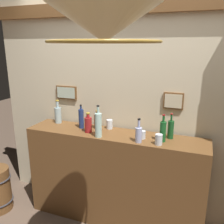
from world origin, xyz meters
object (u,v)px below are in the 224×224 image
object	(u,v)px
liquor_bottle_gin	(139,134)
liquor_bottle_rum	(171,129)
liquor_bottle_brandy	(88,124)
liquor_bottle_vodka	(81,118)
liquor_bottle_mezcal	(58,114)
liquor_bottle_vermouth	(98,125)
liquor_bottle_sherry	(97,121)
glass_tumbler_rocks	(143,135)
liquor_bottle_tequila	(163,131)
glass_tumbler_shot	(109,124)
pendant_lamp	(104,24)
glass_tumbler_highball	(159,139)

from	to	relation	value
liquor_bottle_gin	liquor_bottle_rum	bearing A→B (deg)	37.70
liquor_bottle_brandy	liquor_bottle_vodka	distance (m)	0.16
liquor_bottle_mezcal	liquor_bottle_rum	bearing A→B (deg)	-1.50
liquor_bottle_vermouth	liquor_bottle_vodka	xyz separation A→B (m)	(-0.29, 0.18, -0.02)
liquor_bottle_mezcal	liquor_bottle_rum	xyz separation A→B (m)	(1.33, -0.03, -0.01)
liquor_bottle_sherry	glass_tumbler_rocks	world-z (taller)	liquor_bottle_sherry
liquor_bottle_brandy	liquor_bottle_tequila	world-z (taller)	liquor_bottle_tequila
glass_tumbler_shot	liquor_bottle_brandy	bearing A→B (deg)	-133.20
liquor_bottle_vermouth	liquor_bottle_vodka	size ratio (longest dim) A/B	1.22
liquor_bottle_sherry	liquor_bottle_tequila	bearing A→B (deg)	-9.58
liquor_bottle_sherry	glass_tumbler_shot	size ratio (longest dim) A/B	2.04
liquor_bottle_sherry	glass_tumbler_shot	distance (m)	0.14
liquor_bottle_gin	glass_tumbler_rocks	xyz separation A→B (m)	(0.01, 0.10, -0.04)
liquor_bottle_vodka	liquor_bottle_rum	bearing A→B (deg)	2.21
pendant_lamp	liquor_bottle_vermouth	bearing A→B (deg)	116.62
liquor_bottle_mezcal	glass_tumbler_highball	world-z (taller)	liquor_bottle_mezcal
liquor_bottle_sherry	liquor_bottle_rum	distance (m)	0.81
liquor_bottle_vermouth	liquor_bottle_rum	world-z (taller)	liquor_bottle_vermouth
liquor_bottle_gin	liquor_bottle_tequila	distance (m)	0.24
liquor_bottle_tequila	glass_tumbler_shot	bearing A→B (deg)	164.97
liquor_bottle_vodka	glass_tumbler_rocks	bearing A→B (deg)	-5.53
liquor_bottle_brandy	glass_tumbler_shot	distance (m)	0.25
liquor_bottle_tequila	glass_tumbler_rocks	distance (m)	0.21
liquor_bottle_rum	pendant_lamp	bearing A→B (deg)	-103.93
pendant_lamp	liquor_bottle_rum	bearing A→B (deg)	76.07
glass_tumbler_highball	glass_tumbler_shot	size ratio (longest dim) A/B	1.01
liquor_bottle_rum	liquor_bottle_vodka	bearing A→B (deg)	-177.79
liquor_bottle_tequila	pendant_lamp	world-z (taller)	pendant_lamp
liquor_bottle_vermouth	liquor_bottle_sherry	size ratio (longest dim) A/B	1.57
glass_tumbler_rocks	glass_tumbler_shot	xyz separation A→B (m)	(-0.42, 0.16, 0.01)
liquor_bottle_vodka	glass_tumbler_rocks	distance (m)	0.73
liquor_bottle_gin	glass_tumbler_shot	world-z (taller)	liquor_bottle_gin
liquor_bottle_brandy	liquor_bottle_vermouth	xyz separation A→B (m)	(0.16, -0.09, 0.04)
liquor_bottle_mezcal	glass_tumbler_rocks	size ratio (longest dim) A/B	3.40
glass_tumbler_rocks	glass_tumbler_highball	size ratio (longest dim) A/B	0.79
liquor_bottle_sherry	liquor_bottle_tequila	size ratio (longest dim) A/B	0.77
liquor_bottle_brandy	liquor_bottle_mezcal	bearing A→B (deg)	161.17
pendant_lamp	liquor_bottle_mezcal	bearing A→B (deg)	134.04
liquor_bottle_brandy	glass_tumbler_rocks	world-z (taller)	liquor_bottle_brandy
liquor_bottle_gin	liquor_bottle_rum	world-z (taller)	liquor_bottle_rum
liquor_bottle_vermouth	liquor_bottle_tequila	size ratio (longest dim) A/B	1.21
glass_tumbler_rocks	liquor_bottle_mezcal	bearing A→B (deg)	172.44
liquor_bottle_tequila	glass_tumbler_highball	size ratio (longest dim) A/B	2.64
liquor_bottle_vermouth	liquor_bottle_sherry	distance (m)	0.27
liquor_bottle_brandy	liquor_bottle_rum	bearing A→B (deg)	8.70
liquor_bottle_gin	pendant_lamp	world-z (taller)	pendant_lamp
liquor_bottle_rum	glass_tumbler_rocks	size ratio (longest dim) A/B	3.17
liquor_bottle_brandy	pendant_lamp	xyz separation A→B (m)	(0.58, -0.94, 0.92)
liquor_bottle_brandy	glass_tumbler_shot	xyz separation A→B (m)	(0.17, 0.18, -0.04)
liquor_bottle_vermouth	glass_tumbler_highball	size ratio (longest dim) A/B	3.19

